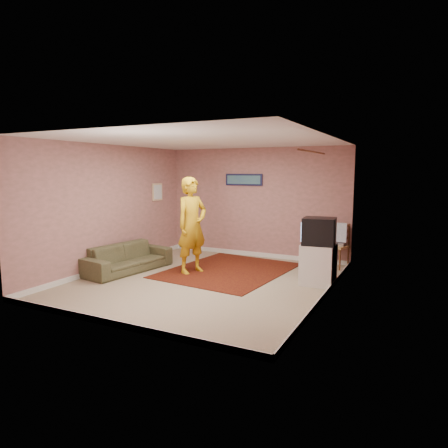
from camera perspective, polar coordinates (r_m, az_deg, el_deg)
The scene contains 26 objects.
ground at distance 7.60m, azimuth -2.72°, elevation -8.15°, with size 5.00×5.00×0.00m, color tan.
wall_back at distance 9.60m, azimuth 4.55°, elevation 3.03°, with size 4.50×0.02×2.60m, color tan.
wall_front at distance 5.33m, azimuth -16.06°, elevation -0.92°, with size 4.50×0.02×2.60m, color tan.
wall_left at distance 8.67m, azimuth -15.87°, elevation 2.28°, with size 0.02×5.00×2.60m, color tan.
wall_right at distance 6.56m, azimuth 14.62°, elevation 0.68°, with size 0.02×5.00×2.60m, color tan.
ceiling at distance 7.33m, azimuth -2.85°, elevation 11.80°, with size 4.50×5.00×0.02m, color white.
baseboard_back at distance 9.77m, azimuth 4.45°, elevation -4.30°, with size 4.50×0.02×0.10m, color silver.
baseboard_front at distance 5.66m, azimuth -15.51°, elevation -13.53°, with size 4.50×0.02×0.10m, color silver.
baseboard_left at distance 8.87m, azimuth -15.53°, elevation -5.79°, with size 0.02×5.00×0.10m, color silver.
baseboard_right at distance 6.82m, azimuth 14.18°, elevation -9.80°, with size 0.02×5.00×0.10m, color silver.
window at distance 5.67m, azimuth 12.72°, elevation 1.22°, with size 0.01×1.10×1.50m, color black.
curtain_sheer at distance 5.55m, azimuth 12.14°, elevation -0.98°, with size 0.01×0.75×2.10m, color white.
curtain_floral at distance 6.23m, azimuth 13.62°, elevation -0.10°, with size 0.01×0.35×2.10m, color beige.
curtain_rod at distance 5.65m, azimuth 12.54°, elevation 10.04°, with size 0.02×0.02×1.40m, color brown.
picture_back at distance 9.66m, azimuth 2.85°, elevation 6.34°, with size 0.95×0.04×0.28m.
picture_left at distance 9.87m, azimuth -9.50°, elevation 4.53°, with size 0.04×0.38×0.42m.
area_rug at distance 8.36m, azimuth 0.63°, elevation -6.62°, with size 2.20×2.75×0.01m, color black.
tv_cabinet at distance 7.49m, azimuth 13.31°, elevation -5.66°, with size 0.58×0.53×0.74m, color silver.
crt_tv at distance 7.37m, azimuth 13.41°, elevation -1.01°, with size 0.62×0.56×0.49m.
chair_a at distance 8.85m, azimuth 15.82°, elevation -2.33°, with size 0.54×0.53×0.52m.
dvd_player at distance 8.86m, azimuth 15.81°, elevation -2.75°, with size 0.34×0.24×0.06m, color #BDBCC1.
blue_throw at distance 8.82m, azimuth 15.87°, elevation -1.14°, with size 0.39×0.05×0.41m, color #7EAACF.
chair_b at distance 7.50m, azimuth 12.68°, elevation -3.88°, with size 0.50×0.52×0.53m.
game_console at distance 7.52m, azimuth 12.66°, elevation -4.43°, with size 0.24×0.17×0.05m, color white.
sofa at distance 8.50m, azimuth -13.58°, elevation -4.72°, with size 1.91×0.75×0.56m, color brown.
person at distance 8.06m, azimuth -4.59°, elevation -0.20°, with size 0.71×0.46×1.94m, color #C69712.
Camera 1 is at (3.58, -6.37, 2.06)m, focal length 32.00 mm.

